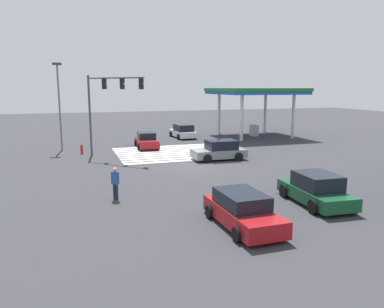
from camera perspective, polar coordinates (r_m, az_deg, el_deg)
ground_plane at (r=27.94m, az=0.00°, el=-1.80°), size 127.91×127.91×0.00m
crosswalk_markings at (r=33.51m, az=-3.16°, el=0.20°), size 9.60×8.20×0.01m
traffic_signal_mast at (r=31.64m, az=-12.86°, el=8.43°), size 4.07×4.07×6.77m
car_0 at (r=43.33m, az=-1.40°, el=3.45°), size 2.34×4.63×1.56m
car_1 at (r=16.02m, az=7.68°, el=-8.51°), size 2.16×4.54×1.45m
car_2 at (r=19.79m, az=18.37°, el=-5.20°), size 2.42×4.59×1.57m
car_3 at (r=36.50m, az=-6.95°, el=2.07°), size 2.26×4.51×1.50m
car_4 at (r=30.29m, az=4.22°, el=0.54°), size 4.28×2.24×1.58m
gas_station_canopy at (r=45.25m, az=9.59°, el=9.20°), size 9.41×9.41×5.67m
pedestrian at (r=19.86m, az=-11.61°, el=-4.16°), size 0.41×0.41×1.70m
street_light_pole_a at (r=36.48m, az=-19.61°, el=7.97°), size 0.80×0.36×7.95m
fire_hydrant at (r=34.22m, az=-16.45°, el=0.73°), size 0.22×0.22×0.86m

